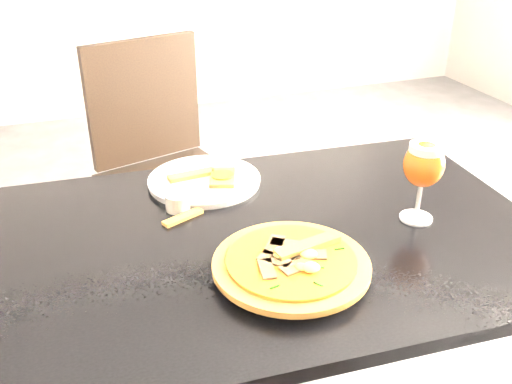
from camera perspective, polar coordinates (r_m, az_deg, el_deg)
name	(u,v)px	position (r m, az deg, el deg)	size (l,w,h in m)	color
dining_table	(272,266)	(1.31, 1.65, -7.44)	(1.25, 0.87, 0.75)	black
chair_far	(165,166)	(2.09, -9.07, 2.55)	(0.55, 0.55, 0.97)	black
plate_main	(291,266)	(1.14, 3.54, -7.39)	(0.28, 0.28, 0.01)	silver
pizza	(292,263)	(1.12, 3.59, -7.05)	(0.31, 0.31, 0.03)	olive
plate_second	(204,180)	(1.47, -5.18, 1.17)	(0.29, 0.29, 0.02)	silver
crust_scraps	(212,176)	(1.46, -4.41, 1.58)	(0.18, 0.12, 0.01)	olive
loose_crust	(183,217)	(1.32, -7.32, -2.51)	(0.10, 0.02, 0.01)	olive
sauce_cup	(178,201)	(1.35, -7.83, -0.91)	(0.06, 0.06, 0.04)	beige
beer_glass	(424,165)	(1.30, 16.44, 2.61)	(0.09, 0.09, 0.19)	silver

